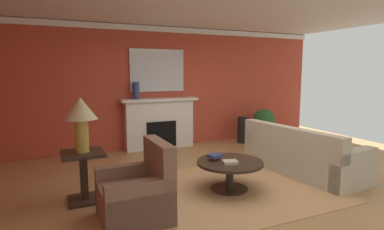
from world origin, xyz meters
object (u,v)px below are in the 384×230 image
at_px(potted_plant, 264,122).
at_px(armchair_near_window, 138,195).
at_px(coffee_table, 230,169).
at_px(vase_mantel_left, 136,91).
at_px(side_table, 84,173).
at_px(vase_tall_corner, 242,130).
at_px(sofa, 301,156).
at_px(fireplace, 160,125).
at_px(mantel_mirror, 157,70).
at_px(table_lamp, 81,114).

bearing_deg(potted_plant, armchair_near_window, -144.42).
bearing_deg(coffee_table, vase_mantel_left, 103.18).
relative_size(armchair_near_window, vase_mantel_left, 2.50).
relative_size(armchair_near_window, side_table, 1.36).
height_order(vase_tall_corner, potted_plant, potted_plant).
bearing_deg(sofa, vase_tall_corner, 80.92).
xyz_separation_m(fireplace, armchair_near_window, (-1.39, -3.28, -0.25)).
bearing_deg(armchair_near_window, vase_mantel_left, 75.49).
bearing_deg(armchair_near_window, sofa, 9.88).
xyz_separation_m(side_table, potted_plant, (4.61, 2.08, 0.09)).
height_order(mantel_mirror, table_lamp, mantel_mirror).
xyz_separation_m(vase_mantel_left, potted_plant, (3.23, -0.32, -0.87)).
xyz_separation_m(fireplace, vase_tall_corner, (2.08, -0.30, -0.23)).
xyz_separation_m(mantel_mirror, potted_plant, (2.68, -0.49, -1.31)).
height_order(sofa, armchair_near_window, armchair_near_window).
bearing_deg(vase_mantel_left, armchair_near_window, -104.51).
distance_m(mantel_mirror, vase_mantel_left, 0.73).
bearing_deg(side_table, coffee_table, -13.07).
xyz_separation_m(table_lamp, vase_mantel_left, (1.37, 2.40, 0.14)).
relative_size(coffee_table, potted_plant, 1.20).
distance_m(side_table, vase_mantel_left, 2.93).
distance_m(mantel_mirror, vase_tall_corner, 2.59).
relative_size(fireplace, vase_tall_corner, 2.77).
xyz_separation_m(coffee_table, potted_plant, (2.56, 2.55, 0.16)).
height_order(sofa, table_lamp, table_lamp).
bearing_deg(mantel_mirror, armchair_near_window, -112.17).
bearing_deg(coffee_table, mantel_mirror, 92.33).
bearing_deg(potted_plant, fireplace, 172.10).
bearing_deg(coffee_table, armchair_near_window, -166.63).
bearing_deg(potted_plant, sofa, -112.65).
relative_size(side_table, vase_tall_corner, 1.08).
height_order(table_lamp, potted_plant, table_lamp).
xyz_separation_m(coffee_table, vase_mantel_left, (-0.67, 2.88, 1.03)).
height_order(fireplace, mantel_mirror, mantel_mirror).
relative_size(fireplace, sofa, 0.82).
bearing_deg(vase_mantel_left, sofa, -50.28).
xyz_separation_m(sofa, armchair_near_window, (-3.08, -0.54, 0.01)).
height_order(fireplace, armchair_near_window, fireplace).
distance_m(fireplace, vase_tall_corner, 2.12).
xyz_separation_m(fireplace, mantel_mirror, (0.00, 0.12, 1.25)).
bearing_deg(armchair_near_window, potted_plant, 35.58).
bearing_deg(mantel_mirror, vase_tall_corner, -11.40).
distance_m(fireplace, potted_plant, 2.71).
relative_size(fireplace, side_table, 2.57).
bearing_deg(table_lamp, mantel_mirror, 53.20).
relative_size(mantel_mirror, table_lamp, 1.72).
distance_m(table_lamp, vase_mantel_left, 2.77).
distance_m(coffee_table, side_table, 2.10).
bearing_deg(potted_plant, vase_tall_corner, 173.06).
height_order(table_lamp, vase_mantel_left, vase_mantel_left).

